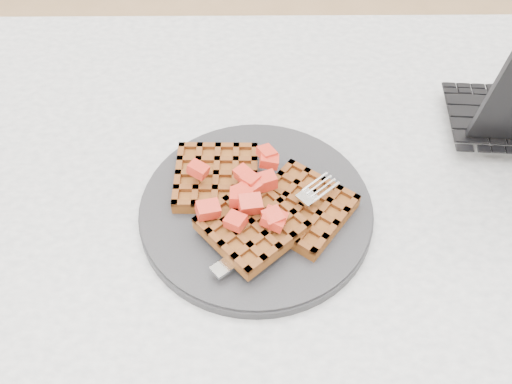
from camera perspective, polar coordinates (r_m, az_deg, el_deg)
table at (r=0.74m, az=3.73°, el=-8.23°), size 1.20×0.80×0.75m
plate at (r=0.64m, az=0.00°, el=-1.80°), size 0.26×0.26×0.02m
waffles at (r=0.62m, az=0.02°, el=-1.01°), size 0.21×0.19×0.03m
strawberry_pile at (r=0.61m, az=0.00°, el=0.83°), size 0.15×0.15×0.02m
fork at (r=0.61m, az=2.89°, el=-3.21°), size 0.15×0.14×0.02m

